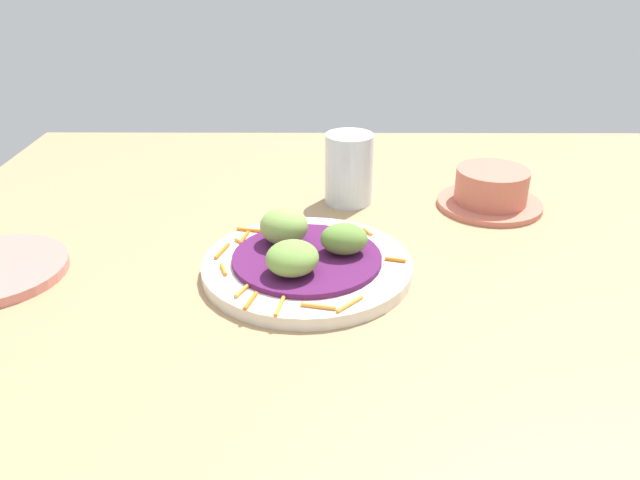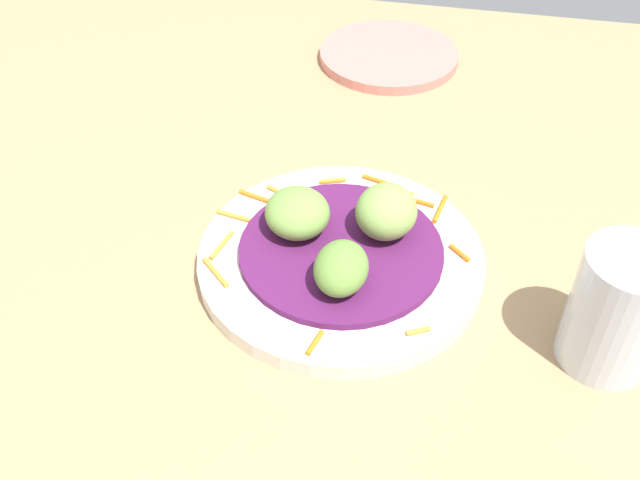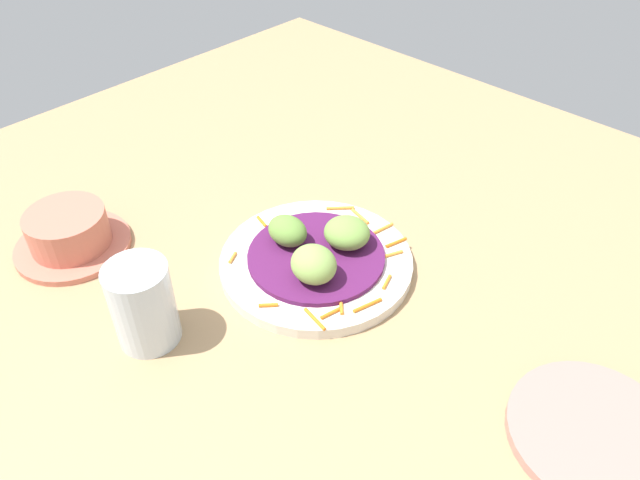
# 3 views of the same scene
# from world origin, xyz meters

# --- Properties ---
(table_surface) EXTENTS (1.10, 1.10, 0.02)m
(table_surface) POSITION_xyz_m (0.00, 0.00, 0.01)
(table_surface) COLOR tan
(table_surface) RESTS_ON ground
(main_plate) EXTENTS (0.23, 0.23, 0.01)m
(main_plate) POSITION_xyz_m (-0.02, -0.05, 0.03)
(main_plate) COLOR silver
(main_plate) RESTS_ON table_surface
(cabbage_bed) EXTENTS (0.16, 0.16, 0.01)m
(cabbage_bed) POSITION_xyz_m (-0.02, -0.05, 0.04)
(cabbage_bed) COLOR #51194C
(cabbage_bed) RESTS_ON main_plate
(carrot_garnish) EXTENTS (0.22, 0.21, 0.00)m
(carrot_garnish) POSITION_xyz_m (-0.01, -0.08, 0.04)
(carrot_garnish) COLOR orange
(carrot_garnish) RESTS_ON main_plate
(guac_scoop_left) EXTENTS (0.07, 0.07, 0.04)m
(guac_scoop_left) POSITION_xyz_m (0.01, -0.07, 0.06)
(guac_scoop_left) COLOR #759E47
(guac_scoop_left) RESTS_ON cabbage_bed
(guac_scoop_center) EXTENTS (0.04, 0.05, 0.03)m
(guac_scoop_center) POSITION_xyz_m (-0.03, -0.01, 0.06)
(guac_scoop_center) COLOR olive
(guac_scoop_center) RESTS_ON cabbage_bed
(guac_scoop_right) EXTENTS (0.05, 0.06, 0.04)m
(guac_scoop_right) POSITION_xyz_m (-0.06, -0.08, 0.06)
(guac_scoop_right) COLOR #84A851
(guac_scoop_right) RESTS_ON cabbage_bed
(side_plate_small) EXTENTS (0.16, 0.16, 0.01)m
(side_plate_small) POSITION_xyz_m (-0.02, -0.40, 0.03)
(side_plate_small) COLOR tan
(side_plate_small) RESTS_ON table_surface
(terracotta_bowl) EXTENTS (0.14, 0.14, 0.05)m
(terracotta_bowl) POSITION_xyz_m (-0.21, 0.19, 0.04)
(terracotta_bowl) COLOR #C66B56
(terracotta_bowl) RESTS_ON table_surface
(water_glass) EXTENTS (0.07, 0.07, 0.10)m
(water_glass) POSITION_xyz_m (-0.22, 0.00, 0.07)
(water_glass) COLOR silver
(water_glass) RESTS_ON table_surface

